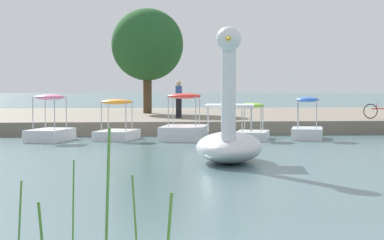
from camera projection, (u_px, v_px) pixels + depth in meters
shore_bank_far at (153, 118)px, 37.35m from camera, size 125.48×18.67×0.55m
swan_boat at (229, 137)px, 18.05m from camera, size 2.22×3.44×3.39m
pedal_boat_blue at (307, 127)px, 26.28m from camera, size 1.60×2.19×1.57m
pedal_boat_lime at (253, 128)px, 25.98m from camera, size 1.58×2.11×1.36m
pedal_boat_red at (184, 127)px, 25.94m from camera, size 2.05×2.68×1.71m
pedal_boat_orange at (117, 128)px, 26.01m from camera, size 1.78×2.34×1.49m
pedal_boat_pink at (50, 127)px, 25.34m from camera, size 1.75×2.35×1.67m
tree_broadleaf_left at (147, 45)px, 37.00m from camera, size 4.41×4.45×5.49m
person_on_path at (179, 98)px, 31.41m from camera, size 0.29×0.30×1.66m
bicycle_parked at (381, 111)px, 30.95m from camera, size 1.62×0.10×0.66m
reed_clump_foreground at (82, 231)px, 6.80m from camera, size 1.77×0.73×1.57m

